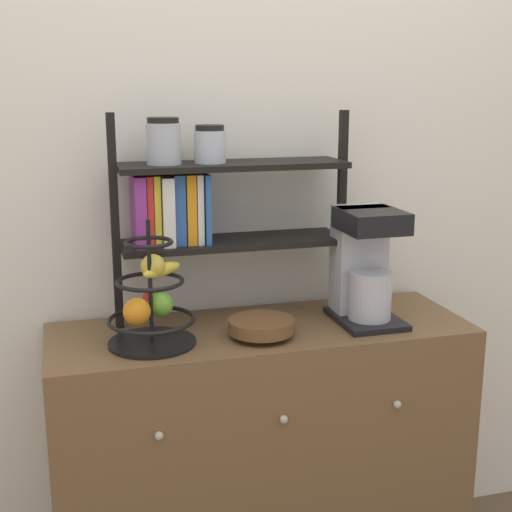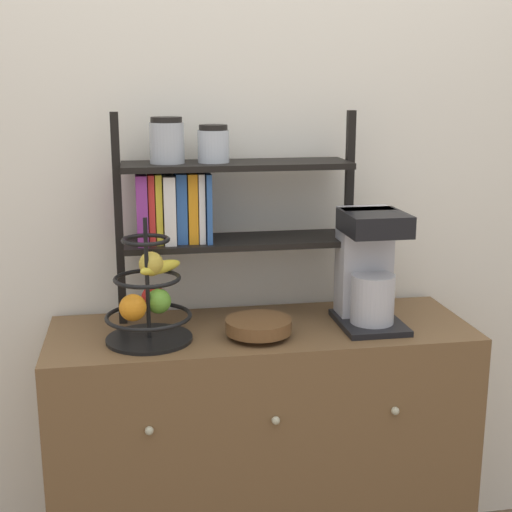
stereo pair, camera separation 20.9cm
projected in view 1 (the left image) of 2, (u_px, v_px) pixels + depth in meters
wall_back at (239, 179)px, 2.29m from camera, size 7.00×0.05×2.60m
sideboard at (261, 460)px, 2.25m from camera, size 1.27×0.45×0.88m
coffee_maker at (364, 264)px, 2.18m from camera, size 0.19×0.25×0.35m
fruit_stand at (151, 302)px, 1.99m from camera, size 0.25×0.25×0.36m
wooden_bowl at (261, 326)px, 2.06m from camera, size 0.19×0.19×0.05m
shelf_hutch at (199, 196)px, 2.12m from camera, size 0.73×0.20×0.64m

